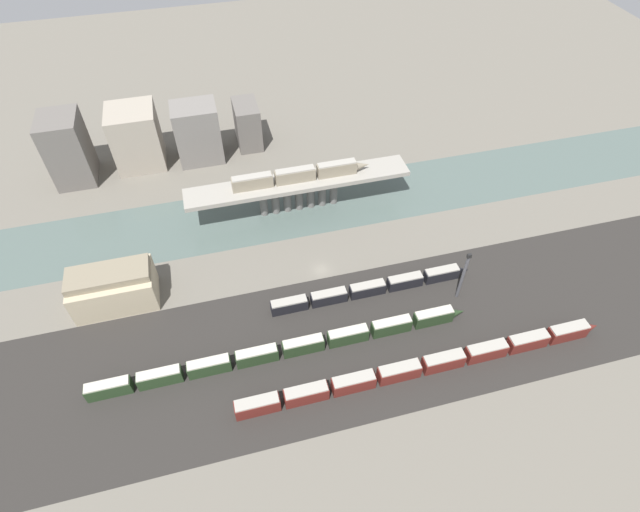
{
  "coord_description": "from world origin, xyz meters",
  "views": [
    {
      "loc": [
        -23.14,
        -87.5,
        102.12
      ],
      "look_at": [
        0.0,
        1.32,
        4.26
      ],
      "focal_mm": 28.0,
      "sensor_mm": 36.0,
      "label": 1
    }
  ],
  "objects_px": {
    "train_yard_mid": "(284,350)",
    "signal_tower": "(463,276)",
    "train_yard_near": "(426,366)",
    "warehouse_building": "(113,287)",
    "train_yard_far": "(371,288)",
    "train_on_bridge": "(299,175)"
  },
  "relations": [
    {
      "from": "train_yard_near",
      "to": "train_yard_mid",
      "type": "bearing_deg",
      "value": 158.03
    },
    {
      "from": "signal_tower",
      "to": "train_yard_mid",
      "type": "bearing_deg",
      "value": -172.74
    },
    {
      "from": "train_yard_mid",
      "to": "warehouse_building",
      "type": "distance_m",
      "value": 46.69
    },
    {
      "from": "train_yard_mid",
      "to": "signal_tower",
      "type": "relative_size",
      "value": 5.66
    },
    {
      "from": "train_yard_far",
      "to": "warehouse_building",
      "type": "distance_m",
      "value": 65.55
    },
    {
      "from": "train_yard_far",
      "to": "warehouse_building",
      "type": "xyz_separation_m",
      "value": [
        -63.96,
        13.91,
        3.57
      ]
    },
    {
      "from": "train_on_bridge",
      "to": "warehouse_building",
      "type": "relative_size",
      "value": 2.02
    },
    {
      "from": "warehouse_building",
      "to": "train_yard_far",
      "type": "bearing_deg",
      "value": -12.27
    },
    {
      "from": "train_yard_mid",
      "to": "signal_tower",
      "type": "distance_m",
      "value": 47.79
    },
    {
      "from": "warehouse_building",
      "to": "signal_tower",
      "type": "xyz_separation_m",
      "value": [
        85.21,
        -20.68,
        2.71
      ]
    },
    {
      "from": "warehouse_building",
      "to": "train_yard_near",
      "type": "bearing_deg",
      "value": -29.58
    },
    {
      "from": "train_yard_far",
      "to": "train_yard_near",
      "type": "bearing_deg",
      "value": -79.53
    },
    {
      "from": "warehouse_building",
      "to": "signal_tower",
      "type": "height_order",
      "value": "signal_tower"
    },
    {
      "from": "train_yard_mid",
      "to": "train_yard_near",
      "type": "bearing_deg",
      "value": -21.97
    },
    {
      "from": "train_yard_far",
      "to": "warehouse_building",
      "type": "height_order",
      "value": "warehouse_building"
    },
    {
      "from": "train_on_bridge",
      "to": "train_yard_near",
      "type": "bearing_deg",
      "value": -76.59
    },
    {
      "from": "train_yard_near",
      "to": "warehouse_building",
      "type": "height_order",
      "value": "warehouse_building"
    },
    {
      "from": "train_yard_mid",
      "to": "warehouse_building",
      "type": "bearing_deg",
      "value": 145.06
    },
    {
      "from": "train_on_bridge",
      "to": "signal_tower",
      "type": "distance_m",
      "value": 54.64
    },
    {
      "from": "train_yard_mid",
      "to": "warehouse_building",
      "type": "height_order",
      "value": "warehouse_building"
    },
    {
      "from": "train_on_bridge",
      "to": "train_yard_far",
      "type": "xyz_separation_m",
      "value": [
        10.3,
        -37.6,
        -10.93
      ]
    },
    {
      "from": "train_on_bridge",
      "to": "warehouse_building",
      "type": "distance_m",
      "value": 59.11
    }
  ]
}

